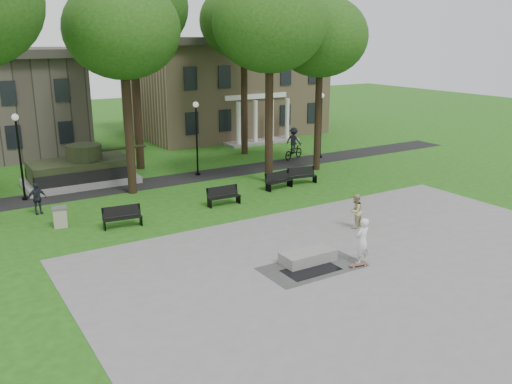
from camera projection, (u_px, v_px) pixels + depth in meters
ground at (306, 233)px, 24.75m from camera, size 120.00×120.00×0.00m
plaza at (385, 271)px, 20.66m from camera, size 22.00×16.00×0.02m
footpath at (193, 177)px, 34.56m from camera, size 44.00×2.60×0.01m
building_right at (225, 85)px, 49.86m from camera, size 17.00×12.00×8.60m
tree_1 at (122, 30)px, 28.58m from camera, size 6.20×6.20×11.63m
tree_2 at (270, 24)px, 30.90m from camera, size 6.60×6.60×12.16m
tree_3 at (321, 37)px, 34.19m from camera, size 6.00×6.00×11.19m
tree_4 at (131, 7)px, 33.94m from camera, size 7.20×7.20×13.50m
tree_5 at (244, 22)px, 38.85m from camera, size 6.40×6.40×12.44m
lamp_left at (19, 150)px, 28.97m from camera, size 0.36×0.36×4.73m
lamp_mid at (197, 132)px, 34.29m from camera, size 0.36×0.36×4.73m
lamp_right at (321, 120)px, 39.34m from camera, size 0.36×0.36×4.73m
tank_monument at (81, 170)px, 32.69m from camera, size 7.45×3.40×2.40m
puddle at (311, 270)px, 20.74m from camera, size 2.20×1.20×0.00m
concrete_block at (308, 256)px, 21.45m from camera, size 2.21×1.02×0.45m
skateboard at (358, 265)px, 21.10m from camera, size 0.80×0.35×0.07m
skateboarder at (362, 241)px, 21.14m from camera, size 0.74×0.54×1.87m
friend_watching at (355, 211)px, 25.12m from camera, size 0.97×0.87×1.64m
pedestrian_walker at (37, 198)px, 27.17m from camera, size 1.00×0.53×1.62m
cyclist at (294, 146)px, 39.43m from camera, size 2.26×1.50×2.32m
park_bench_0 at (122, 216)px, 25.39m from camera, size 1.84×0.75×1.00m
park_bench_1 at (223, 195)px, 28.73m from camera, size 1.82×0.60×1.00m
park_bench_2 at (278, 180)px, 31.78m from camera, size 1.84×0.76×1.00m
park_bench_3 at (302, 175)px, 32.90m from camera, size 1.85×0.80×1.00m
trash_bin at (60, 217)px, 25.41m from camera, size 0.75×0.75×0.96m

